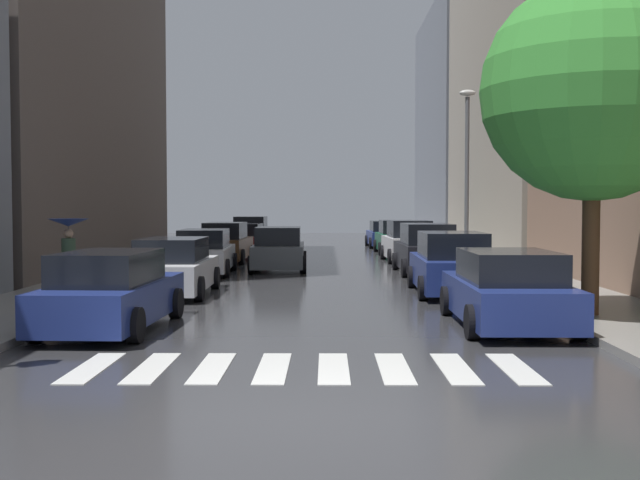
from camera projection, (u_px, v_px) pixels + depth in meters
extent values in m
cube|color=#333336|center=(318.00, 263.00, 32.68)|extent=(28.00, 72.00, 0.04)
cube|color=gray|center=(166.00, 261.00, 32.74)|extent=(3.00, 72.00, 0.15)
cube|color=gray|center=(472.00, 261.00, 32.62)|extent=(3.00, 72.00, 0.15)
cube|color=silver|center=(92.00, 368.00, 11.46)|extent=(0.45, 2.20, 0.01)
cube|color=silver|center=(152.00, 368.00, 11.45)|extent=(0.45, 2.20, 0.01)
cube|color=silver|center=(213.00, 368.00, 11.44)|extent=(0.45, 2.20, 0.01)
cube|color=silver|center=(273.00, 368.00, 11.44)|extent=(0.45, 2.20, 0.01)
cube|color=silver|center=(334.00, 368.00, 11.43)|extent=(0.45, 2.20, 0.01)
cube|color=silver|center=(394.00, 368.00, 11.42)|extent=(0.45, 2.20, 0.01)
cube|color=silver|center=(455.00, 368.00, 11.41)|extent=(0.45, 2.20, 0.01)
cube|color=silver|center=(516.00, 368.00, 11.40)|extent=(0.45, 2.20, 0.01)
cube|color=#9E9384|center=(537.00, 73.00, 38.96)|extent=(6.00, 18.32, 18.27)
cube|color=slate|center=(468.00, 125.00, 57.86)|extent=(6.00, 17.42, 17.00)
cube|color=navy|center=(112.00, 301.00, 15.06)|extent=(1.95, 4.73, 0.75)
cube|color=black|center=(108.00, 267.00, 14.79)|extent=(1.66, 2.62, 0.61)
cylinder|color=black|center=(94.00, 303.00, 16.64)|extent=(0.24, 0.65, 0.64)
cylinder|color=black|center=(176.00, 303.00, 16.56)|extent=(0.24, 0.65, 0.64)
cylinder|color=black|center=(35.00, 325.00, 13.57)|extent=(0.24, 0.65, 0.64)
cylinder|color=black|center=(135.00, 325.00, 13.49)|extent=(0.24, 0.65, 0.64)
cube|color=silver|center=(174.00, 274.00, 20.92)|extent=(1.87, 4.61, 0.75)
cube|color=black|center=(172.00, 250.00, 20.66)|extent=(1.63, 2.54, 0.62)
cylinder|color=black|center=(153.00, 278.00, 22.44)|extent=(0.23, 0.64, 0.64)
cylinder|color=black|center=(215.00, 278.00, 22.44)|extent=(0.23, 0.64, 0.64)
cylinder|color=black|center=(127.00, 289.00, 19.41)|extent=(0.23, 0.64, 0.64)
cylinder|color=black|center=(199.00, 289.00, 19.41)|extent=(0.23, 0.64, 0.64)
cube|color=silver|center=(205.00, 258.00, 27.33)|extent=(1.97, 4.86, 0.78)
cube|color=black|center=(204.00, 238.00, 27.05)|extent=(1.67, 2.70, 0.64)
cylinder|color=black|center=(186.00, 262.00, 28.89)|extent=(0.25, 0.65, 0.64)
cylinder|color=black|center=(234.00, 262.00, 28.94)|extent=(0.25, 0.65, 0.64)
cylinder|color=black|center=(173.00, 268.00, 25.73)|extent=(0.25, 0.65, 0.64)
cylinder|color=black|center=(226.00, 268.00, 25.78)|extent=(0.25, 0.65, 0.64)
cube|color=brown|center=(226.00, 248.00, 33.12)|extent=(1.91, 4.62, 0.84)
cube|color=black|center=(225.00, 231.00, 32.86)|extent=(1.64, 2.56, 0.69)
cylinder|color=black|center=(212.00, 252.00, 34.67)|extent=(0.24, 0.65, 0.64)
cylinder|color=black|center=(251.00, 252.00, 34.60)|extent=(0.24, 0.65, 0.64)
cylinder|color=black|center=(199.00, 257.00, 31.66)|extent=(0.24, 0.65, 0.64)
cylinder|color=black|center=(242.00, 257.00, 31.59)|extent=(0.24, 0.65, 0.64)
cube|color=maroon|center=(245.00, 243.00, 38.53)|extent=(1.99, 4.14, 0.75)
cube|color=black|center=(244.00, 230.00, 38.30)|extent=(1.71, 2.30, 0.61)
cylinder|color=black|center=(230.00, 246.00, 39.92)|extent=(0.24, 0.65, 0.64)
cylinder|color=black|center=(266.00, 246.00, 39.85)|extent=(0.24, 0.65, 0.64)
cylinder|color=black|center=(222.00, 249.00, 37.23)|extent=(0.24, 0.65, 0.64)
cylinder|color=black|center=(260.00, 249.00, 37.16)|extent=(0.24, 0.65, 0.64)
cube|color=#B2B7BF|center=(251.00, 237.00, 44.23)|extent=(1.98, 4.43, 0.90)
cube|color=black|center=(251.00, 223.00, 43.97)|extent=(1.73, 2.44, 0.73)
cylinder|color=black|center=(238.00, 241.00, 45.71)|extent=(0.23, 0.64, 0.64)
cylinder|color=black|center=(270.00, 241.00, 45.67)|extent=(0.23, 0.64, 0.64)
cylinder|color=black|center=(231.00, 243.00, 42.81)|extent=(0.23, 0.64, 0.64)
cylinder|color=black|center=(266.00, 244.00, 42.77)|extent=(0.23, 0.64, 0.64)
cube|color=navy|center=(506.00, 299.00, 15.40)|extent=(1.94, 4.72, 0.74)
cube|color=black|center=(509.00, 266.00, 15.14)|extent=(1.70, 2.60, 0.61)
cylinder|color=black|center=(447.00, 301.00, 16.98)|extent=(0.22, 0.64, 0.64)
cylinder|color=black|center=(534.00, 301.00, 16.95)|extent=(0.22, 0.64, 0.64)
cylinder|color=black|center=(472.00, 322.00, 13.87)|extent=(0.22, 0.64, 0.64)
cylinder|color=black|center=(579.00, 322.00, 13.84)|extent=(0.22, 0.64, 0.64)
cube|color=navy|center=(451.00, 272.00, 21.09)|extent=(1.94, 4.69, 0.84)
cube|color=black|center=(452.00, 245.00, 20.82)|extent=(1.67, 2.59, 0.69)
cylinder|color=black|center=(412.00, 277.00, 22.66)|extent=(0.23, 0.64, 0.64)
cylinder|color=black|center=(475.00, 277.00, 22.61)|extent=(0.23, 0.64, 0.64)
cylinder|color=black|center=(423.00, 288.00, 19.59)|extent=(0.23, 0.64, 0.64)
cylinder|color=black|center=(496.00, 288.00, 19.54)|extent=(0.23, 0.64, 0.64)
cube|color=black|center=(426.00, 256.00, 27.45)|extent=(1.90, 4.75, 0.89)
cube|color=black|center=(427.00, 234.00, 27.18)|extent=(1.65, 2.62, 0.73)
cylinder|color=black|center=(396.00, 261.00, 29.02)|extent=(0.23, 0.64, 0.64)
cylinder|color=black|center=(444.00, 261.00, 29.03)|extent=(0.23, 0.64, 0.64)
cylinder|color=black|center=(405.00, 268.00, 25.91)|extent=(0.23, 0.64, 0.64)
cylinder|color=black|center=(460.00, 268.00, 25.91)|extent=(0.23, 0.64, 0.64)
cube|color=silver|center=(408.00, 247.00, 33.31)|extent=(2.04, 4.33, 0.89)
cube|color=black|center=(409.00, 229.00, 33.06)|extent=(1.74, 2.41, 0.73)
cylinder|color=black|center=(383.00, 252.00, 34.70)|extent=(0.24, 0.65, 0.64)
cylinder|color=black|center=(424.00, 252.00, 34.76)|extent=(0.24, 0.65, 0.64)
cylinder|color=black|center=(391.00, 256.00, 31.89)|extent=(0.24, 0.65, 0.64)
cylinder|color=black|center=(436.00, 256.00, 31.95)|extent=(0.24, 0.65, 0.64)
cube|color=#0C4C2D|center=(397.00, 242.00, 39.04)|extent=(1.96, 4.51, 0.84)
cube|color=black|center=(397.00, 227.00, 38.78)|extent=(1.70, 2.49, 0.68)
cylinder|color=black|center=(376.00, 246.00, 40.51)|extent=(0.23, 0.64, 0.64)
cylinder|color=black|center=(411.00, 246.00, 40.53)|extent=(0.23, 0.64, 0.64)
cylinder|color=black|center=(381.00, 249.00, 37.56)|extent=(0.23, 0.64, 0.64)
cylinder|color=black|center=(419.00, 249.00, 37.58)|extent=(0.23, 0.64, 0.64)
cube|color=navy|center=(386.00, 238.00, 44.87)|extent=(2.04, 4.75, 0.75)
cube|color=black|center=(386.00, 226.00, 44.61)|extent=(1.76, 2.63, 0.62)
cylinder|color=black|center=(367.00, 241.00, 46.42)|extent=(0.23, 0.64, 0.64)
cylinder|color=black|center=(399.00, 241.00, 46.45)|extent=(0.23, 0.64, 0.64)
cylinder|color=black|center=(371.00, 243.00, 43.32)|extent=(0.23, 0.64, 0.64)
cylinder|color=black|center=(405.00, 243.00, 43.35)|extent=(0.23, 0.64, 0.64)
cube|color=#474C51|center=(279.00, 255.00, 28.92)|extent=(1.94, 4.48, 0.80)
cube|color=black|center=(278.00, 236.00, 28.66)|extent=(1.68, 2.48, 0.65)
cylinder|color=black|center=(257.00, 259.00, 30.38)|extent=(0.23, 0.64, 0.64)
cylinder|color=black|center=(304.00, 259.00, 30.40)|extent=(0.23, 0.64, 0.64)
cylinder|color=black|center=(251.00, 265.00, 27.45)|extent=(0.23, 0.64, 0.64)
cylinder|color=black|center=(303.00, 264.00, 27.47)|extent=(0.23, 0.64, 0.64)
cylinder|color=gray|center=(69.00, 277.00, 20.09)|extent=(0.28, 0.28, 0.79)
cylinder|color=#38513D|center=(69.00, 250.00, 20.06)|extent=(0.36, 0.36, 0.63)
sphere|color=tan|center=(68.00, 234.00, 20.04)|extent=(0.25, 0.25, 0.25)
cone|color=navy|center=(68.00, 223.00, 20.02)|extent=(1.04, 1.04, 0.20)
cylinder|color=#333338|center=(68.00, 236.00, 20.04)|extent=(0.02, 0.02, 0.72)
cylinder|color=#513823|center=(591.00, 250.00, 15.99)|extent=(0.36, 0.36, 2.70)
sphere|color=#378A33|center=(593.00, 89.00, 15.84)|extent=(4.62, 4.62, 4.62)
cylinder|color=#595B60|center=(467.00, 182.00, 28.54)|extent=(0.16, 0.16, 6.28)
ellipsoid|color=beige|center=(468.00, 93.00, 28.39)|extent=(0.60, 0.28, 0.24)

